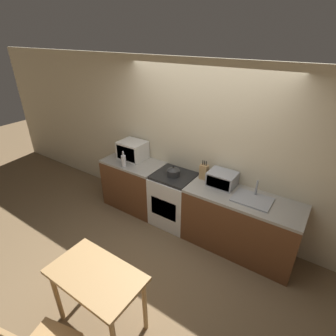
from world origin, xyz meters
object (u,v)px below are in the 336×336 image
stove_range (174,199)px  dining_table (97,282)px  toaster_oven (222,179)px  microwave (133,150)px  kettle (173,171)px  bottle (124,161)px

stove_range → dining_table: 1.98m
toaster_oven → microwave: bearing=-178.9°
toaster_oven → dining_table: toaster_oven is taller
dining_table → stove_range: bearing=99.6°
microwave → dining_table: bearing=-58.2°
stove_range → toaster_oven: toaster_oven is taller
kettle → dining_table: 1.97m
stove_range → kettle: size_ratio=4.51×
microwave → bottle: size_ratio=1.68×
stove_range → microwave: size_ratio=1.99×
toaster_oven → stove_range: bearing=-169.9°
kettle → bottle: bottle is taller
kettle → toaster_oven: (0.74, 0.15, 0.03)m
bottle → dining_table: bearing=-55.5°
bottle → dining_table: (1.19, -1.72, -0.34)m
stove_range → microwave: bearing=173.9°
bottle → toaster_oven: (1.60, 0.35, -0.00)m
kettle → dining_table: (0.33, -1.92, -0.31)m
microwave → dining_table: size_ratio=0.47×
kettle → microwave: (-0.93, 0.12, 0.08)m
kettle → dining_table: size_ratio=0.21×
dining_table → toaster_oven: bearing=78.8°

